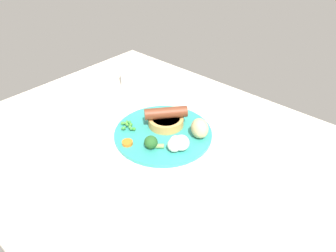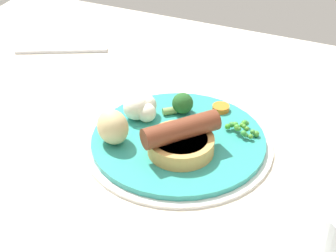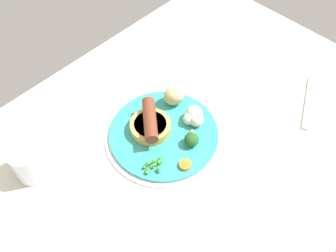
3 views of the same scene
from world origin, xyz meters
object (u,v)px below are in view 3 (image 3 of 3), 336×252
object	(u,v)px
pea_pile	(154,165)
broccoli_floret_near	(191,139)
drinking_glass	(29,161)
dinner_plate	(164,134)
cauliflower_floret	(194,116)
sausage_pudding	(150,124)
potato_chunk_2	(174,96)
carrot_slice_1	(185,165)
fork	(308,102)

from	to	relation	value
pea_pile	broccoli_floret_near	size ratio (longest dim) A/B	1.20
pea_pile	drinking_glass	xyz separation A→B (cm)	(18.97, -19.34, 2.02)
dinner_plate	cauliflower_floret	bearing A→B (deg)	159.32
sausage_pudding	pea_pile	bearing A→B (deg)	0.31
broccoli_floret_near	drinking_glass	bearing A→B (deg)	-75.42
cauliflower_floret	potato_chunk_2	size ratio (longest dim) A/B	1.01
broccoli_floret_near	dinner_plate	bearing A→B (deg)	-111.39
broccoli_floret_near	carrot_slice_1	distance (cm)	6.47
broccoli_floret_near	drinking_glass	xyz separation A→B (cm)	(29.53, -20.97, 1.30)
potato_chunk_2	drinking_glass	bearing A→B (deg)	-14.90
cauliflower_floret	sausage_pudding	bearing A→B (deg)	-32.31
pea_pile	drinking_glass	distance (cm)	27.17
sausage_pudding	carrot_slice_1	distance (cm)	13.01
broccoli_floret_near	cauliflower_floret	bearing A→B (deg)	176.48
pea_pile	carrot_slice_1	size ratio (longest dim) A/B	1.97
sausage_pudding	cauliflower_floret	xyz separation A→B (cm)	(-9.12, 5.77, -0.26)
dinner_plate	fork	size ratio (longest dim) A/B	1.59
sausage_pudding	carrot_slice_1	xyz separation A→B (cm)	(1.68, 12.80, -1.65)
sausage_pudding	cauliflower_floret	world-z (taller)	sausage_pudding
dinner_plate	cauliflower_floret	distance (cm)	8.49
cauliflower_floret	drinking_glass	distance (cm)	38.77
pea_pile	fork	world-z (taller)	pea_pile
dinner_plate	broccoli_floret_near	size ratio (longest dim) A/B	6.37
drinking_glass	broccoli_floret_near	bearing A→B (deg)	144.62
dinner_plate	potato_chunk_2	xyz separation A→B (cm)	(-8.47, -4.72, 3.49)
dinner_plate	carrot_slice_1	bearing A→B (deg)	71.72
dinner_plate	fork	xyz separation A→B (cm)	(-33.32, 19.62, -0.27)
carrot_slice_1	dinner_plate	bearing A→B (deg)	-108.28
broccoli_floret_near	fork	bearing A→B (deg)	117.43
carrot_slice_1	sausage_pudding	bearing A→B (deg)	-97.49
cauliflower_floret	carrot_slice_1	world-z (taller)	cauliflower_floret
pea_pile	drinking_glass	size ratio (longest dim) A/B	0.63
carrot_slice_1	drinking_glass	bearing A→B (deg)	-45.13
broccoli_floret_near	cauliflower_floret	size ratio (longest dim) A/B	0.84
drinking_glass	carrot_slice_1	bearing A→B (deg)	134.87
pea_pile	sausage_pudding	bearing A→B (deg)	-129.83
sausage_pudding	broccoli_floret_near	xyz separation A→B (cm)	(-3.86, 9.67, -0.47)
dinner_plate	pea_pile	size ratio (longest dim) A/B	5.29
dinner_plate	carrot_slice_1	world-z (taller)	carrot_slice_1
drinking_glass	sausage_pudding	bearing A→B (deg)	156.24
broccoli_floret_near	carrot_slice_1	bearing A→B (deg)	-10.55
carrot_slice_1	drinking_glass	size ratio (longest dim) A/B	0.32
pea_pile	fork	distance (cm)	44.11
dinner_plate	broccoli_floret_near	bearing A→B (deg)	108.64
potato_chunk_2	pea_pile	bearing A→B (deg)	30.41
cauliflower_floret	drinking_glass	bearing A→B (deg)	-26.13
fork	drinking_glass	distance (cm)	69.51
carrot_slice_1	drinking_glass	xyz separation A→B (cm)	(23.99, -24.10, 2.49)
dinner_plate	drinking_glass	distance (cm)	30.97
sausage_pudding	potato_chunk_2	xyz separation A→B (cm)	(-10.05, -1.79, 0.57)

